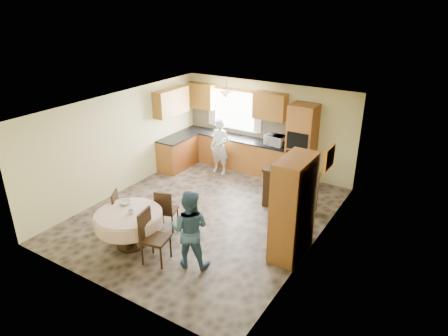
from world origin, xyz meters
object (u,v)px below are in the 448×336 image
Objects in this scene: person_sink at (220,147)px; person_dining at (190,229)px; chair_left at (111,210)px; chair_right at (151,234)px; dining_table at (129,220)px; oven_tower at (301,145)px; sideboard at (290,191)px; cupboard at (293,208)px; chair_back at (165,209)px.

person_dining is at bearing -65.21° from person_sink.
chair_right reaches higher than chair_left.
chair_left is at bearing 165.77° from dining_table.
sideboard is at bearing -76.25° from oven_tower.
person_sink is (-2.48, 0.88, 0.33)m from sideboard.
cupboard reaches higher than chair_right.
sideboard is 1.20× the size of chair_right.
chair_right is (-1.02, -4.65, -0.49)m from oven_tower.
cupboard reaches higher than person_sink.
person_dining is at bearing -137.75° from cupboard.
chair_back is at bearing -111.88° from oven_tower.
chair_right is (-2.09, -1.57, -0.42)m from cupboard.
dining_table is 0.70m from chair_left.
sideboard is 0.82× the size of person_dining.
cupboard is 2.16× the size of chair_left.
person_dining is at bearing 57.26° from chair_left.
person_dining is at bearing -80.23° from chair_right.
chair_right is (0.70, -0.14, -0.01)m from dining_table.
person_dining reaches higher than chair_right.
person_dining reaches higher than dining_table.
person_sink reaches higher than chair_right.
person_sink is (-3.20, 2.52, -0.22)m from cupboard.
sideboard is at bearing -35.96° from chair_right.
sideboard is 1.35× the size of chair_left.
chair_right is 0.75m from person_dining.
sideboard is 2.65m from person_sink.
cupboard is at bearing -70.86° from oven_tower.
cupboard is at bearing -68.34° from sideboard.
chair_back is (-1.48, -3.69, -0.55)m from oven_tower.
cupboard is 1.32× the size of person_dining.
chair_back is at bearing 13.02° from chair_right.
oven_tower is at bearing -130.50° from chair_back.
oven_tower is 3.26m from cupboard.
sideboard is at bearing -123.53° from person_dining.
person_dining is at bearing -94.58° from oven_tower.
cupboard is (1.07, -3.08, -0.07)m from oven_tower.
chair_left is 2.06m from person_dining.
chair_right is at bearing 45.37° from chair_left.
cupboard is 2.65m from chair_right.
sideboard is 1.34× the size of chair_back.
person_dining is (0.67, 0.28, 0.18)m from chair_right.
chair_left is at bearing -160.15° from cupboard.
person_sink is 4.20m from person_dining.
chair_back reaches higher than chair_left.
chair_right is at bearing 2.46° from person_dining.
dining_table is at bearing -110.93° from oven_tower.
oven_tower is 2.29× the size of chair_back.
person_sink is at bearing 141.80° from cupboard.
chair_right is at bearing -75.12° from person_sink.
dining_table is at bearing -14.42° from person_dining.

